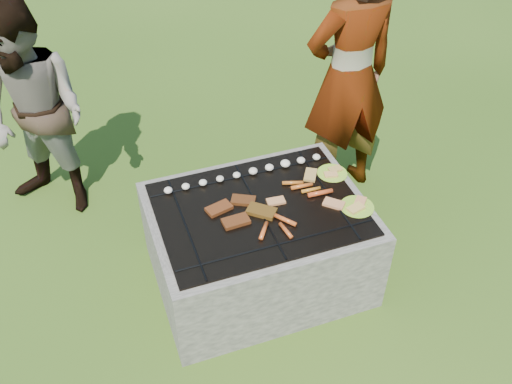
% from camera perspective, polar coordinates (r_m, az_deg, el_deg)
% --- Properties ---
extents(lawn, '(60.00, 60.00, 0.00)m').
position_cam_1_polar(lawn, '(3.85, 0.25, -8.39)').
color(lawn, '#274912').
rests_on(lawn, ground).
extents(fire_pit, '(1.30, 1.00, 0.62)m').
position_cam_1_polar(fire_pit, '(3.64, 0.27, -5.48)').
color(fire_pit, gray).
rests_on(fire_pit, ground).
extents(mushrooms, '(1.05, 0.06, 0.04)m').
position_cam_1_polar(mushrooms, '(3.65, -0.53, 2.05)').
color(mushrooms, '#F3E3CE').
rests_on(mushrooms, fire_pit).
extents(pork_slabs, '(0.41, 0.29, 0.02)m').
position_cam_1_polar(pork_slabs, '(3.38, -1.44, -1.88)').
color(pork_slabs, '#9D481C').
rests_on(pork_slabs, fire_pit).
extents(sausages, '(0.57, 0.48, 0.03)m').
position_cam_1_polar(sausages, '(3.43, 4.08, -1.15)').
color(sausages, orange).
rests_on(sausages, fire_pit).
extents(bread_on_grate, '(0.45, 0.44, 0.02)m').
position_cam_1_polar(bread_on_grate, '(3.53, 5.46, 0.01)').
color(bread_on_grate, tan).
rests_on(bread_on_grate, fire_pit).
extents(plate_far, '(0.23, 0.23, 0.03)m').
position_cam_1_polar(plate_far, '(3.70, 7.64, 1.87)').
color(plate_far, '#B4E336').
rests_on(plate_far, fire_pit).
extents(plate_near, '(0.24, 0.24, 0.03)m').
position_cam_1_polar(plate_near, '(3.48, 10.08, -1.45)').
color(plate_near, '#B9D933').
rests_on(plate_near, fire_pit).
extents(cook, '(0.71, 0.49, 1.88)m').
position_cam_1_polar(cook, '(4.07, 9.27, 11.26)').
color(cook, '#A49389').
rests_on(cook, ground).
extents(bystander, '(0.97, 0.95, 1.58)m').
position_cam_1_polar(bystander, '(4.16, -21.11, 7.17)').
color(bystander, gray).
rests_on(bystander, ground).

